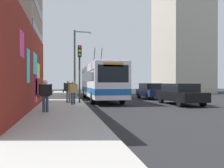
{
  "coord_description": "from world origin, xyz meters",
  "views": [
    {
      "loc": [
        -17.58,
        1.44,
        1.66
      ],
      "look_at": [
        2.32,
        -2.6,
        1.52
      ],
      "focal_mm": 37.57,
      "sensor_mm": 36.0,
      "label": 1
    }
  ],
  "objects_px": {
    "parked_car_black": "(180,93)",
    "street_lamp": "(77,59)",
    "pedestrian_near_wall": "(45,93)",
    "traffic_light": "(80,64)",
    "pedestrian_at_curb": "(73,91)",
    "city_bus": "(100,81)",
    "parked_car_navy": "(150,91)",
    "pedestrian_midblock": "(68,89)"
  },
  "relations": [
    {
      "from": "city_bus",
      "to": "street_lamp",
      "type": "bearing_deg",
      "value": 43.29
    },
    {
      "from": "pedestrian_midblock",
      "to": "traffic_light",
      "type": "bearing_deg",
      "value": -108.88
    },
    {
      "from": "pedestrian_midblock",
      "to": "street_lamp",
      "type": "xyz_separation_m",
      "value": [
        5.88,
        -0.92,
        2.86
      ]
    },
    {
      "from": "parked_car_navy",
      "to": "pedestrian_midblock",
      "type": "height_order",
      "value": "pedestrian_midblock"
    },
    {
      "from": "pedestrian_at_curb",
      "to": "street_lamp",
      "type": "bearing_deg",
      "value": -4.76
    },
    {
      "from": "city_bus",
      "to": "street_lamp",
      "type": "height_order",
      "value": "street_lamp"
    },
    {
      "from": "pedestrian_midblock",
      "to": "traffic_light",
      "type": "height_order",
      "value": "traffic_light"
    },
    {
      "from": "traffic_light",
      "to": "pedestrian_near_wall",
      "type": "bearing_deg",
      "value": 158.07
    },
    {
      "from": "pedestrian_at_curb",
      "to": "parked_car_navy",
      "type": "bearing_deg",
      "value": -52.55
    },
    {
      "from": "parked_car_black",
      "to": "pedestrian_near_wall",
      "type": "xyz_separation_m",
      "value": [
        -3.74,
        9.41,
        0.27
      ]
    },
    {
      "from": "parked_car_black",
      "to": "pedestrian_at_curb",
      "type": "bearing_deg",
      "value": 88.78
    },
    {
      "from": "pedestrian_midblock",
      "to": "pedestrian_at_curb",
      "type": "xyz_separation_m",
      "value": [
        -1.48,
        -0.3,
        -0.05
      ]
    },
    {
      "from": "pedestrian_near_wall",
      "to": "pedestrian_at_curb",
      "type": "height_order",
      "value": "pedestrian_near_wall"
    },
    {
      "from": "city_bus",
      "to": "parked_car_navy",
      "type": "xyz_separation_m",
      "value": [
        0.84,
        -5.2,
        -0.98
      ]
    },
    {
      "from": "city_bus",
      "to": "traffic_light",
      "type": "bearing_deg",
      "value": 151.62
    },
    {
      "from": "traffic_light",
      "to": "pedestrian_at_curb",
      "type": "bearing_deg",
      "value": 156.72
    },
    {
      "from": "pedestrian_midblock",
      "to": "street_lamp",
      "type": "height_order",
      "value": "street_lamp"
    },
    {
      "from": "city_bus",
      "to": "parked_car_black",
      "type": "height_order",
      "value": "city_bus"
    },
    {
      "from": "pedestrian_near_wall",
      "to": "pedestrian_at_curb",
      "type": "relative_size",
      "value": 1.01
    },
    {
      "from": "traffic_light",
      "to": "parked_car_navy",
      "type": "bearing_deg",
      "value": -56.72
    },
    {
      "from": "city_bus",
      "to": "parked_car_black",
      "type": "relative_size",
      "value": 2.5
    },
    {
      "from": "traffic_light",
      "to": "parked_car_black",
      "type": "bearing_deg",
      "value": -100.55
    },
    {
      "from": "pedestrian_at_curb",
      "to": "parked_car_black",
      "type": "bearing_deg",
      "value": -91.22
    },
    {
      "from": "pedestrian_midblock",
      "to": "street_lamp",
      "type": "bearing_deg",
      "value": -8.87
    },
    {
      "from": "city_bus",
      "to": "pedestrian_midblock",
      "type": "relative_size",
      "value": 7.02
    },
    {
      "from": "street_lamp",
      "to": "city_bus",
      "type": "bearing_deg",
      "value": -136.71
    },
    {
      "from": "city_bus",
      "to": "pedestrian_near_wall",
      "type": "xyz_separation_m",
      "value": [
        -9.09,
        4.21,
        -0.7
      ]
    },
    {
      "from": "parked_car_navy",
      "to": "street_lamp",
      "type": "xyz_separation_m",
      "value": [
        1.34,
        7.25,
        3.18
      ]
    },
    {
      "from": "parked_car_black",
      "to": "pedestrian_at_curb",
      "type": "height_order",
      "value": "pedestrian_at_curb"
    },
    {
      "from": "pedestrian_midblock",
      "to": "pedestrian_near_wall",
      "type": "bearing_deg",
      "value": 167.09
    },
    {
      "from": "parked_car_black",
      "to": "street_lamp",
      "type": "distance_m",
      "value": 10.92
    },
    {
      "from": "pedestrian_at_curb",
      "to": "traffic_light",
      "type": "height_order",
      "value": "traffic_light"
    },
    {
      "from": "pedestrian_near_wall",
      "to": "traffic_light",
      "type": "height_order",
      "value": "traffic_light"
    },
    {
      "from": "parked_car_black",
      "to": "pedestrian_midblock",
      "type": "xyz_separation_m",
      "value": [
        1.65,
        8.17,
        0.31
      ]
    },
    {
      "from": "pedestrian_near_wall",
      "to": "city_bus",
      "type": "bearing_deg",
      "value": -24.84
    },
    {
      "from": "pedestrian_midblock",
      "to": "parked_car_black",
      "type": "bearing_deg",
      "value": -101.41
    },
    {
      "from": "parked_car_navy",
      "to": "pedestrian_at_curb",
      "type": "bearing_deg",
      "value": 127.45
    },
    {
      "from": "traffic_light",
      "to": "street_lamp",
      "type": "height_order",
      "value": "street_lamp"
    },
    {
      "from": "street_lamp",
      "to": "pedestrian_midblock",
      "type": "bearing_deg",
      "value": 171.13
    },
    {
      "from": "pedestrian_near_wall",
      "to": "street_lamp",
      "type": "xyz_separation_m",
      "value": [
        11.26,
        -2.15,
        2.9
      ]
    },
    {
      "from": "pedestrian_near_wall",
      "to": "traffic_light",
      "type": "bearing_deg",
      "value": -21.93
    },
    {
      "from": "parked_car_black",
      "to": "pedestrian_near_wall",
      "type": "relative_size",
      "value": 2.91
    }
  ]
}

